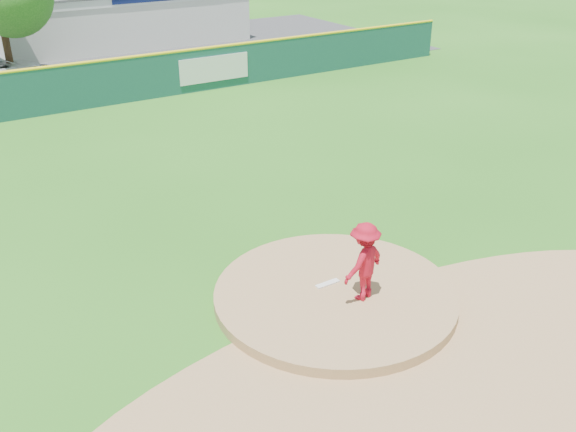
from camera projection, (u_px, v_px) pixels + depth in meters
ground at (335, 300)px, 14.62m from camera, size 120.00×120.00×0.00m
pitchers_mound at (335, 300)px, 14.62m from camera, size 5.50×5.50×0.50m
pitching_rubber at (328, 284)px, 14.73m from camera, size 0.60×0.15×0.04m
infield_dirt_arc at (427, 373)px, 12.34m from camera, size 15.40×15.40×0.01m
parking_lot at (44, 68)px, 35.09m from camera, size 44.00×16.00×0.02m
pitcher at (364, 262)px, 13.87m from camera, size 1.30×0.95×1.82m
pool_building_grp at (117, 15)px, 41.03m from camera, size 15.20×8.20×3.31m
fence_banners at (89, 86)px, 27.71m from camera, size 15.69×0.04×1.20m
outfield_fence at (91, 83)px, 27.79m from camera, size 40.00×0.14×2.07m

